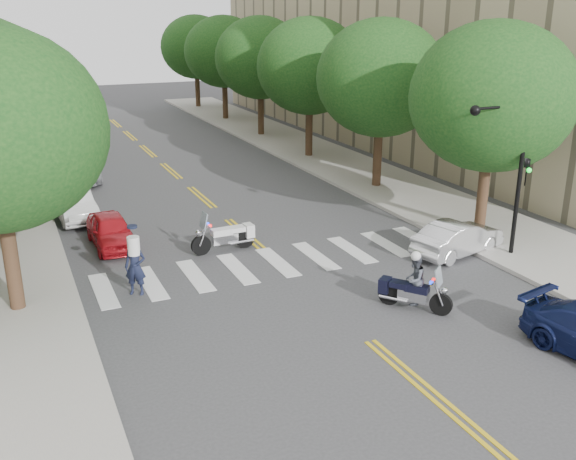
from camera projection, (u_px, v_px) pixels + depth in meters
ground at (370, 341)px, 17.76m from camera, size 140.00×140.00×0.00m
sidewalk_right at (319, 155)px, 40.41m from camera, size 5.00×60.00×0.15m
tree_r_0 at (493, 97)px, 24.56m from camera, size 6.40×6.40×8.45m
tree_r_1 at (381, 78)px, 31.46m from camera, size 6.40×6.40×8.45m
tree_r_2 at (310, 66)px, 38.37m from camera, size 6.40×6.40×8.45m
tree_r_3 at (260, 58)px, 45.28m from camera, size 6.40×6.40×8.45m
tree_r_4 at (224, 52)px, 52.19m from camera, size 6.40×6.40×8.45m
tree_r_5 at (196, 47)px, 59.09m from camera, size 6.40×6.40×8.45m
traffic_signal_pole at (512, 160)px, 22.57m from camera, size 2.82×0.42×6.00m
motorcycle_police at (412, 283)px, 19.46m from camera, size 1.62×1.99×1.89m
motorcycle_parked at (229, 236)px, 24.39m from camera, size 2.55×0.64×1.64m
officer_standing at (135, 267)px, 20.46m from camera, size 0.82×0.73×1.88m
convertible at (458, 238)px, 23.96m from camera, size 4.13×2.26×1.29m
parked_car_a at (111, 231)px, 24.78m from camera, size 1.62×3.79×1.28m
parked_car_b at (74, 203)px, 28.09m from camera, size 1.75×4.28×1.38m
parked_car_c at (75, 168)px, 34.41m from camera, size 2.61×5.26×1.43m
parked_car_d at (46, 150)px, 38.77m from camera, size 2.04×4.98×1.44m
parked_car_e at (51, 131)px, 44.78m from camera, size 2.21×4.60×1.52m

